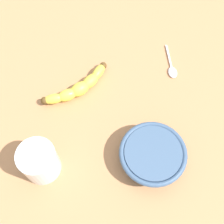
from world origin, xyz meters
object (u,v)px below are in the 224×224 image
smoothie_glass (40,162)px  teaspoon (172,70)px  banana (78,87)px  ceramic_bowl (152,155)px

smoothie_glass → teaspoon: bearing=-133.5°
banana → ceramic_bowl: bearing=-82.5°
ceramic_bowl → teaspoon: size_ratio=1.38×
smoothie_glass → ceramic_bowl: size_ratio=0.57×
banana → ceramic_bowl: (-20.25, 16.71, 1.29)cm
ceramic_bowl → smoothie_glass: bearing=11.1°
banana → smoothie_glass: smoothie_glass is taller
banana → smoothie_glass: (4.78, 21.63, 2.51)cm
banana → ceramic_bowl: ceramic_bowl is taller
smoothie_glass → teaspoon: (-29.25, -30.83, -3.87)cm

